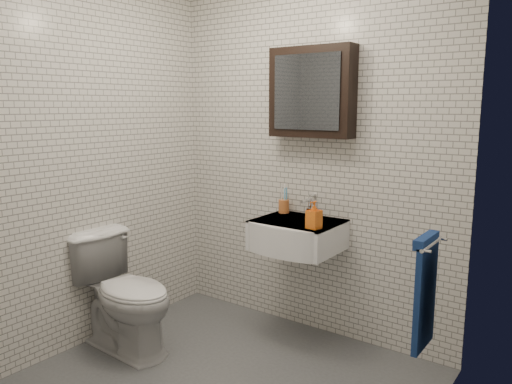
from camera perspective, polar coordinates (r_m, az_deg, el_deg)
ground at (r=3.13m, az=-4.16°, el=-21.09°), size 2.20×2.00×0.01m
room_shell at (r=2.69m, az=-4.55°, el=6.70°), size 2.22×2.02×2.51m
washbasin at (r=3.36m, az=4.44°, el=-4.93°), size 0.55×0.50×0.20m
faucet at (r=3.49m, az=6.16°, el=-1.69°), size 0.06×0.20×0.15m
mirror_cabinet at (r=3.42m, az=6.37°, el=11.26°), size 0.60×0.15×0.60m
towel_rail at (r=2.65m, az=18.80°, el=-10.32°), size 0.09×0.30×0.58m
toothbrush_cup at (r=3.59m, az=3.20°, el=-1.56°), size 0.08×0.08×0.21m
soap_bottle at (r=3.14m, az=6.65°, el=-2.62°), size 0.09×0.09×0.17m
toilet at (r=3.47m, az=-14.80°, el=-11.06°), size 0.79×0.48×0.79m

